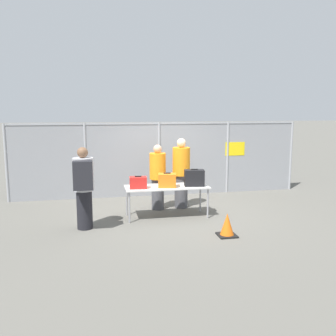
# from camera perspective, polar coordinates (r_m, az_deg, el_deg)

# --- Properties ---
(ground_plane) EXTENTS (120.00, 120.00, 0.00)m
(ground_plane) POSITION_cam_1_polar(r_m,az_deg,el_deg) (9.01, 0.92, -6.99)
(ground_plane) COLOR #605E56
(fence_section) EXTENTS (8.31, 0.07, 2.10)m
(fence_section) POSITION_cam_1_polar(r_m,az_deg,el_deg) (10.70, -1.26, 1.61)
(fence_section) COLOR #9EA0A5
(fence_section) RESTS_ON ground_plane
(inspection_table) EXTENTS (1.91, 0.73, 0.72)m
(inspection_table) POSITION_cam_1_polar(r_m,az_deg,el_deg) (8.61, -0.19, -3.17)
(inspection_table) COLOR silver
(inspection_table) RESTS_ON ground_plane
(suitcase_red) EXTENTS (0.40, 0.27, 0.28)m
(suitcase_red) POSITION_cam_1_polar(r_m,az_deg,el_deg) (8.40, -4.56, -2.23)
(suitcase_red) COLOR red
(suitcase_red) RESTS_ON inspection_table
(suitcase_orange) EXTENTS (0.45, 0.37, 0.33)m
(suitcase_orange) POSITION_cam_1_polar(r_m,az_deg,el_deg) (8.51, -0.14, -1.89)
(suitcase_orange) COLOR orange
(suitcase_orange) RESTS_ON inspection_table
(suitcase_black) EXTENTS (0.48, 0.29, 0.40)m
(suitcase_black) POSITION_cam_1_polar(r_m,az_deg,el_deg) (8.64, 4.03, -1.52)
(suitcase_black) COLOR black
(suitcase_black) RESTS_ON inspection_table
(traveler_hooded) EXTENTS (0.43, 0.66, 1.72)m
(traveler_hooded) POSITION_cam_1_polar(r_m,az_deg,el_deg) (7.85, -12.74, -2.53)
(traveler_hooded) COLOR black
(traveler_hooded) RESTS_ON ground_plane
(security_worker_near) EXTENTS (0.40, 0.40, 1.62)m
(security_worker_near) POSITION_cam_1_polar(r_m,az_deg,el_deg) (9.24, -1.59, -1.26)
(security_worker_near) COLOR #4C4C51
(security_worker_near) RESTS_ON ground_plane
(security_worker_far) EXTENTS (0.44, 0.44, 1.76)m
(security_worker_far) POSITION_cam_1_polar(r_m,az_deg,el_deg) (9.40, 2.02, -0.64)
(security_worker_far) COLOR #4C4C51
(security_worker_far) RESTS_ON ground_plane
(utility_trailer) EXTENTS (3.94, 2.02, 0.67)m
(utility_trailer) POSITION_cam_1_polar(r_m,az_deg,el_deg) (13.08, 5.87, -0.19)
(utility_trailer) COLOR white
(utility_trailer) RESTS_ON ground_plane
(traffic_cone) EXTENTS (0.36, 0.36, 0.46)m
(traffic_cone) POSITION_cam_1_polar(r_m,az_deg,el_deg) (7.54, 9.00, -8.68)
(traffic_cone) COLOR black
(traffic_cone) RESTS_ON ground_plane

